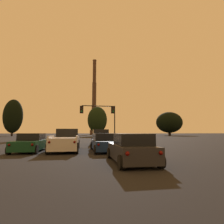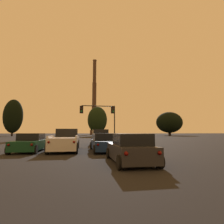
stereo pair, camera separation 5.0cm
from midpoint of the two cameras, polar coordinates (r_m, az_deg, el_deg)
The scene contains 10 objects.
sedan_left_lane_second at distance 15.57m, azimuth -24.92°, elevation -9.13°, with size 2.01×4.71×1.43m.
hatchback_right_lane_third at distance 8.93m, azimuth 6.17°, elevation -11.98°, with size 1.91×4.11×1.44m.
sedan_right_lane_second at distance 14.35m, azimuth -2.57°, elevation -9.99°, with size 2.07×4.74×1.43m.
suv_right_lane_front at distance 21.67m, azimuth -3.84°, elevation -8.27°, with size 2.22×4.95×1.86m.
pickup_truck_center_lane_second at distance 15.31m, azimuth -14.80°, elevation -9.06°, with size 2.20×5.51×1.82m.
traffic_light_overhead_right at distance 29.14m, azimuth -2.89°, elevation -0.57°, with size 5.99×0.50×5.99m.
smokestack at distance 128.78m, azimuth -5.83°, elevation 2.45°, with size 5.56×5.56×55.97m.
treeline_far_left at distance 84.88m, azimuth -29.56°, elevation -1.18°, with size 7.77×6.99×15.54m.
treeline_far_right at distance 71.63m, azimuth -4.79°, elevation -2.55°, with size 7.91×7.12×12.03m.
treeline_center_left at distance 93.44m, azimuth 18.21°, elevation -3.25°, with size 13.23×11.91×11.88m.
Camera 2 is at (1.19, -0.43, 1.49)m, focal length 28.00 mm.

